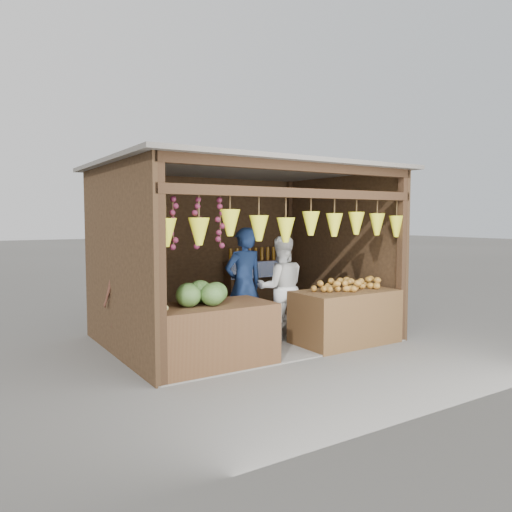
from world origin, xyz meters
The scene contains 12 objects.
ground centered at (0.00, 0.00, 0.00)m, with size 80.00×80.00×0.00m, color #514F49.
stall_structure centered at (-0.03, -0.04, 1.67)m, with size 4.30×3.30×2.66m.
back_shelf centered at (1.05, 1.28, 0.87)m, with size 1.25×0.32×1.32m.
counter_left centered at (-1.18, -1.07, 0.40)m, with size 1.68×0.85×0.79m, color #452B17.
counter_right centered at (1.12, -1.09, 0.40)m, with size 1.55×0.85×0.80m, color #482E18.
stool centered at (-1.83, 0.18, 0.15)m, with size 0.32×0.32×0.30m, color black.
man_standing centered at (-0.14, -0.24, 0.87)m, with size 0.63×0.42×1.74m, color #132348.
woman_standing centered at (0.44, -0.38, 0.80)m, with size 0.78×0.61×1.60m, color white.
vendor_seated centered at (-1.83, 0.18, 0.86)m, with size 0.55×0.36×1.12m, color #522D20.
melon_pile centered at (-1.22, -1.04, 0.95)m, with size 1.00×0.50×0.32m, color #1C4312, non-canonical shape.
tanfruit_pile centered at (-1.85, -1.08, 0.86)m, with size 0.34×0.40×0.13m, color #A7904D, non-canonical shape.
mango_pile centered at (1.16, -1.10, 0.91)m, with size 1.40×0.64×0.22m, color #C24519, non-canonical shape.
Camera 1 is at (-3.97, -6.61, 1.87)m, focal length 35.00 mm.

